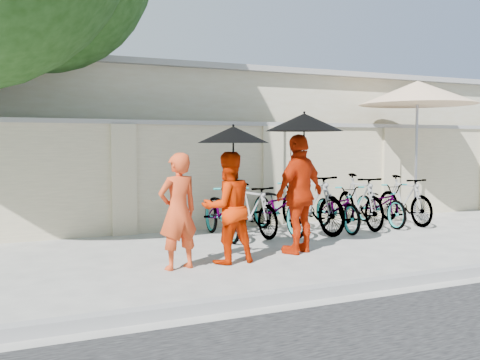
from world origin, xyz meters
name	(u,v)px	position (x,y,z in m)	size (l,w,h in m)	color
ground	(245,265)	(0.00, 0.00, 0.00)	(80.00, 80.00, 0.00)	beige
kerb	(311,292)	(0.00, -1.70, 0.06)	(40.00, 0.16, 0.12)	gray
compound_wall	(223,177)	(1.00, 3.20, 1.00)	(20.00, 0.30, 2.00)	beige
building_behind	(204,145)	(2.00, 7.00, 1.60)	(14.00, 6.00, 3.20)	beige
monk_left	(178,211)	(-0.90, 0.15, 0.77)	(0.56, 0.37, 1.54)	#DB431B
monk_center	(228,208)	(-0.16, 0.23, 0.77)	(0.75, 0.58, 1.54)	red
parasol_center	(233,135)	(-0.11, 0.15, 1.77)	(0.99, 0.99, 1.01)	black
monk_right	(300,194)	(1.09, 0.40, 0.90)	(1.05, 0.44, 1.80)	red
parasol_right	(304,122)	(1.11, 0.32, 1.97)	(1.15, 1.15, 1.08)	black
patio_umbrella	(417,94)	(5.32, 2.59, 2.72)	(2.93, 2.93, 3.01)	gray
bike_0	(222,212)	(0.50, 2.05, 0.46)	(0.62, 1.77, 0.93)	#9695A1
bike_1	(252,210)	(1.08, 2.03, 0.47)	(0.44, 1.57, 0.95)	#9695A1
bike_2	(279,206)	(1.65, 2.09, 0.49)	(0.66, 1.88, 0.99)	#9695A1
bike_3	(311,202)	(2.23, 1.91, 0.56)	(0.53, 1.87, 1.12)	#9695A1
bike_4	(337,207)	(2.80, 1.90, 0.44)	(0.58, 1.68, 0.88)	#9695A1
bike_5	(360,201)	(3.38, 1.99, 0.53)	(0.50, 1.76, 1.06)	#9695A1
bike_6	(380,204)	(3.95, 2.07, 0.44)	(0.58, 1.67, 0.88)	#9695A1
bike_7	(404,200)	(4.53, 2.03, 0.50)	(0.47, 1.66, 1.00)	#9695A1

